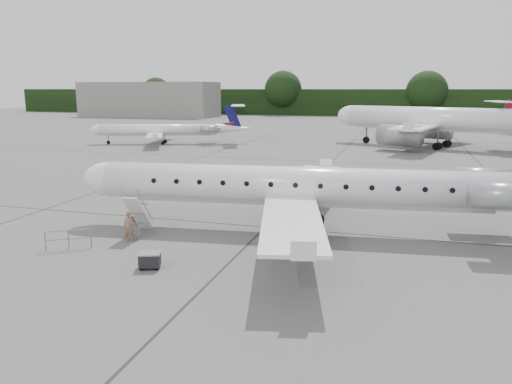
% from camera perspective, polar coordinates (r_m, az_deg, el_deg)
% --- Properties ---
extents(ground, '(320.00, 320.00, 0.00)m').
position_cam_1_polar(ground, '(26.16, 9.71, -6.43)').
color(ground, '#5A5A58').
rests_on(ground, ground).
extents(treeline, '(260.00, 4.00, 8.00)m').
position_cam_1_polar(treeline, '(154.82, 15.66, 9.77)').
color(treeline, black).
rests_on(treeline, ground).
extents(terminal_building, '(40.00, 14.00, 10.00)m').
position_cam_1_polar(terminal_building, '(153.14, -12.12, 10.30)').
color(terminal_building, slate).
rests_on(terminal_building, ground).
extents(main_regional_jet, '(31.54, 24.30, 7.53)m').
position_cam_1_polar(main_regional_jet, '(28.10, 5.08, 2.85)').
color(main_regional_jet, white).
rests_on(main_regional_jet, ground).
extents(airstair, '(1.09, 2.24, 2.36)m').
position_cam_1_polar(airstair, '(28.68, -13.33, -2.51)').
color(airstair, white).
rests_on(airstair, ground).
extents(passenger, '(0.70, 0.63, 1.61)m').
position_cam_1_polar(passenger, '(27.69, -14.29, -3.87)').
color(passenger, '#815E46').
rests_on(passenger, ground).
extents(safety_railing, '(1.92, 1.21, 1.00)m').
position_cam_1_polar(safety_railing, '(27.33, -20.65, -5.14)').
color(safety_railing, gray).
rests_on(safety_railing, ground).
extents(baggage_cart, '(1.14, 1.03, 0.81)m').
position_cam_1_polar(baggage_cart, '(23.49, -12.05, -7.59)').
color(baggage_cart, black).
rests_on(baggage_cart, ground).
extents(bg_narrowbody, '(37.31, 32.39, 11.21)m').
position_cam_1_polar(bg_narrowbody, '(73.70, 19.63, 9.12)').
color(bg_narrowbody, white).
rests_on(bg_narrowbody, ground).
extents(bg_regional_left, '(26.20, 22.32, 5.83)m').
position_cam_1_polar(bg_regional_left, '(76.10, -11.13, 7.61)').
color(bg_regional_left, white).
rests_on(bg_regional_left, ground).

